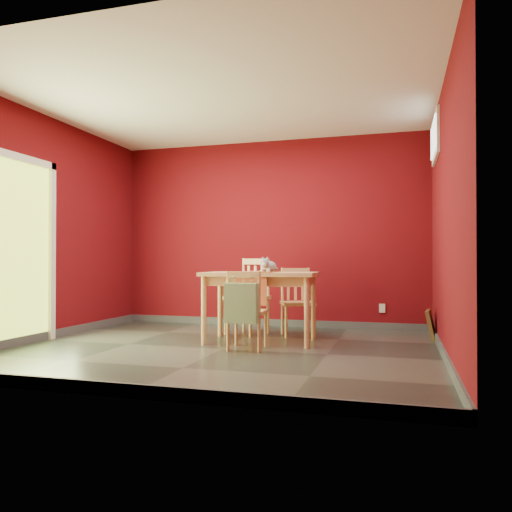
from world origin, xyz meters
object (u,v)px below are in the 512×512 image
(dining_table, at_px, (260,281))
(chair_far_right, at_px, (297,301))
(cat, at_px, (268,264))
(picture_frame, at_px, (431,325))
(chair_near, at_px, (246,309))
(tote_bag, at_px, (241,303))
(chair_far_left, at_px, (249,295))

(dining_table, relative_size, chair_far_right, 1.56)
(cat, bearing_deg, picture_frame, 23.87)
(chair_near, height_order, tote_bag, chair_near)
(chair_near, bearing_deg, cat, 81.75)
(cat, bearing_deg, chair_near, -93.87)
(dining_table, relative_size, chair_far_left, 1.37)
(tote_bag, relative_size, cat, 1.28)
(chair_far_right, relative_size, cat, 2.30)
(dining_table, height_order, chair_near, chair_near)
(dining_table, bearing_deg, chair_far_left, 117.91)
(dining_table, relative_size, tote_bag, 2.82)
(tote_bag, bearing_deg, chair_far_right, 77.25)
(chair_far_left, height_order, picture_frame, chair_far_left)
(dining_table, xyz_separation_m, cat, (0.08, 0.06, 0.19))
(dining_table, height_order, chair_far_right, chair_far_right)
(dining_table, distance_m, chair_near, 0.61)
(chair_far_right, bearing_deg, cat, -112.38)
(chair_far_right, xyz_separation_m, chair_near, (-0.32, -1.16, -0.01))
(dining_table, height_order, cat, cat)
(dining_table, bearing_deg, cat, 36.83)
(chair_near, height_order, picture_frame, chair_near)
(chair_near, bearing_deg, chair_far_right, 74.70)
(dining_table, xyz_separation_m, tote_bag, (0.00, -0.74, -0.20))
(chair_far_left, bearing_deg, cat, -53.38)
(chair_near, bearing_deg, chair_far_left, 105.54)
(tote_bag, relative_size, picture_frame, 1.30)
(chair_near, height_order, cat, cat)
(chair_far_right, xyz_separation_m, cat, (-0.23, -0.56, 0.47))
(tote_bag, distance_m, picture_frame, 2.43)
(chair_far_right, bearing_deg, dining_table, -116.78)
(chair_far_right, relative_size, picture_frame, 2.34)
(chair_far_left, xyz_separation_m, tote_bag, (0.33, -1.35, 0.01))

